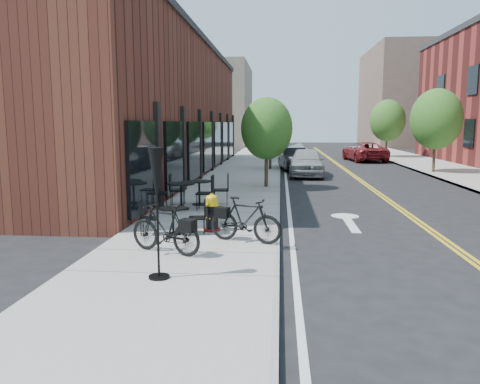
{
  "coord_description": "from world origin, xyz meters",
  "views": [
    {
      "loc": [
        -0.01,
        -11.06,
        2.83
      ],
      "look_at": [
        -1.07,
        1.3,
        1.0
      ],
      "focal_mm": 35.0,
      "sensor_mm": 36.0,
      "label": 1
    }
  ],
  "objects": [
    {
      "name": "ground",
      "position": [
        0.0,
        0.0,
        0.0
      ],
      "size": [
        120.0,
        120.0,
        0.0
      ],
      "primitive_type": "plane",
      "color": "black",
      "rests_on": "ground"
    },
    {
      "name": "tree_far_b",
      "position": [
        8.6,
        16.0,
        3.06
      ],
      "size": [
        2.8,
        2.8,
        4.62
      ],
      "color": "#382B1E",
      "rests_on": "sidewalk_far"
    },
    {
      "name": "tree_far_c",
      "position": [
        8.6,
        28.0,
        3.06
      ],
      "size": [
        2.8,
        2.8,
        4.62
      ],
      "color": "#382B1E",
      "rests_on": "sidewalk_far"
    },
    {
      "name": "parked_car_b",
      "position": [
        0.8,
        17.52,
        0.67
      ],
      "size": [
        1.94,
        4.24,
        1.35
      ],
      "primitive_type": "imported",
      "rotation": [
        0.0,
        0.0,
        0.13
      ],
      "color": "black",
      "rests_on": "ground"
    },
    {
      "name": "tree_near_b",
      "position": [
        -0.6,
        17.0,
        2.71
      ],
      "size": [
        2.3,
        2.3,
        3.98
      ],
      "color": "#382B1E",
      "rests_on": "sidewalk_near"
    },
    {
      "name": "building_near",
      "position": [
        -6.5,
        14.0,
        3.5
      ],
      "size": [
        5.0,
        28.0,
        7.0
      ],
      "primitive_type": "cube",
      "color": "#4A2017",
      "rests_on": "ground"
    },
    {
      "name": "tree_near_a",
      "position": [
        -0.6,
        9.0,
        2.6
      ],
      "size": [
        2.2,
        2.2,
        3.81
      ],
      "color": "#382B1E",
      "rests_on": "sidewalk_near"
    },
    {
      "name": "fire_hydrant",
      "position": [
        -1.72,
        0.47,
        0.58
      ],
      "size": [
        0.49,
        0.49,
        0.96
      ],
      "rotation": [
        0.0,
        0.0,
        -0.2
      ],
      "color": "maroon",
      "rests_on": "sidewalk_near"
    },
    {
      "name": "tree_near_c",
      "position": [
        -0.6,
        25.0,
        2.53
      ],
      "size": [
        2.1,
        2.1,
        3.67
      ],
      "color": "#382B1E",
      "rests_on": "sidewalk_near"
    },
    {
      "name": "parked_car_far",
      "position": [
        6.3,
        24.82,
        0.72
      ],
      "size": [
        2.99,
        5.43,
        1.44
      ],
      "primitive_type": "imported",
      "rotation": [
        0.0,
        0.0,
        3.26
      ],
      "color": "maroon",
      "rests_on": "ground"
    },
    {
      "name": "bg_building_left",
      "position": [
        -8.0,
        48.0,
        5.0
      ],
      "size": [
        8.0,
        14.0,
        10.0
      ],
      "primitive_type": "cube",
      "color": "#726656",
      "rests_on": "ground"
    },
    {
      "name": "parked_car_c",
      "position": [
        1.08,
        24.93,
        0.68
      ],
      "size": [
        2.21,
        4.79,
        1.35
      ],
      "primitive_type": "imported",
      "rotation": [
        0.0,
        0.0,
        0.07
      ],
      "color": "#ADACB1",
      "rests_on": "ground"
    },
    {
      "name": "bicycle_left",
      "position": [
        -2.39,
        -1.69,
        0.65
      ],
      "size": [
        1.81,
        1.18,
        1.06
      ],
      "primitive_type": "imported",
      "rotation": [
        0.0,
        0.0,
        -2.0
      ],
      "color": "black",
      "rests_on": "sidewalk_near"
    },
    {
      "name": "bistro_set_b",
      "position": [
        -3.12,
        3.34,
        0.67
      ],
      "size": [
        2.02,
        0.9,
        1.09
      ],
      "rotation": [
        0.0,
        0.0,
        0.03
      ],
      "color": "black",
      "rests_on": "sidewalk_near"
    },
    {
      "name": "tree_near_d",
      "position": [
        -0.6,
        33.0,
        2.79
      ],
      "size": [
        2.4,
        2.4,
        4.11
      ],
      "color": "#382B1E",
      "rests_on": "sidewalk_near"
    },
    {
      "name": "bistro_set_a",
      "position": [
        -2.61,
        -0.01,
        0.55
      ],
      "size": [
        1.62,
        0.77,
        0.86
      ],
      "rotation": [
        0.0,
        0.0,
        0.13
      ],
      "color": "black",
      "rests_on": "sidewalk_near"
    },
    {
      "name": "patio_umbrella",
      "position": [
        -2.12,
        -3.26,
        1.77
      ],
      "size": [
        0.37,
        0.37,
        2.3
      ],
      "color": "black",
      "rests_on": "sidewalk_near"
    },
    {
      "name": "sidewalk_near",
      "position": [
        -2.0,
        10.0,
        0.06
      ],
      "size": [
        4.0,
        70.0,
        0.12
      ],
      "primitive_type": "cube",
      "color": "#9E9B93",
      "rests_on": "ground"
    },
    {
      "name": "parked_car_a",
      "position": [
        1.41,
        14.24,
        0.77
      ],
      "size": [
        1.99,
        4.59,
        1.54
      ],
      "primitive_type": "imported",
      "rotation": [
        0.0,
        0.0,
        -0.04
      ],
      "color": "#979A9E",
      "rests_on": "ground"
    },
    {
      "name": "bg_building_right",
      "position": [
        16.0,
        50.0,
        6.0
      ],
      "size": [
        10.0,
        16.0,
        12.0
      ],
      "primitive_type": "cube",
      "color": "brown",
      "rests_on": "ground"
    },
    {
      "name": "bicycle_right",
      "position": [
        -0.79,
        -0.62,
        0.64
      ],
      "size": [
        1.81,
        1.01,
        1.05
      ],
      "primitive_type": "imported",
      "rotation": [
        0.0,
        0.0,
        1.26
      ],
      "color": "black",
      "rests_on": "sidewalk_near"
    },
    {
      "name": "bistro_set_c",
      "position": [
        -2.69,
        4.23,
        0.65
      ],
      "size": [
        1.98,
        0.93,
        1.05
      ],
      "rotation": [
        0.0,
        0.0,
        0.11
      ],
      "color": "black",
      "rests_on": "sidewalk_near"
    }
  ]
}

